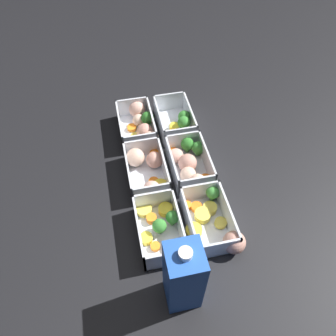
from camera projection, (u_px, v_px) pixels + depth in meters
ground_plane at (168, 173)px, 0.88m from camera, size 4.00×4.00×0.00m
container_near_left at (214, 223)px, 0.76m from camera, size 0.19×0.14×0.06m
container_near_center at (189, 164)px, 0.87m from camera, size 0.18×0.11×0.06m
container_near_right at (177, 122)px, 0.97m from camera, size 0.16×0.10×0.06m
container_far_left at (159, 226)px, 0.75m from camera, size 0.17×0.10×0.06m
container_far_center at (147, 169)px, 0.86m from camera, size 0.17×0.11×0.06m
container_far_right at (141, 125)px, 0.96m from camera, size 0.20×0.12×0.06m
juice_carton at (183, 277)px, 0.60m from camera, size 0.07×0.07×0.20m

